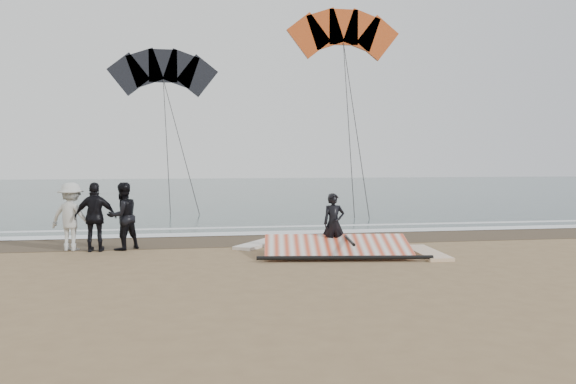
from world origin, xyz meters
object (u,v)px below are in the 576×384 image
man_main (334,223)px  board_cream (260,244)px  board_white (427,253)px  sail_rig (334,248)px

man_main → board_cream: (-1.83, 1.72, -0.77)m
board_white → board_cream: bearing=154.4°
man_main → board_white: bearing=-15.9°
sail_rig → man_main: bearing=76.3°
board_white → sail_rig: bearing=178.6°
board_cream → sail_rig: 2.74m
board_cream → sail_rig: bearing=-15.3°
board_cream → sail_rig: (1.73, -2.12, 0.15)m
man_main → board_white: 2.61m
man_main → board_cream: size_ratio=0.76×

